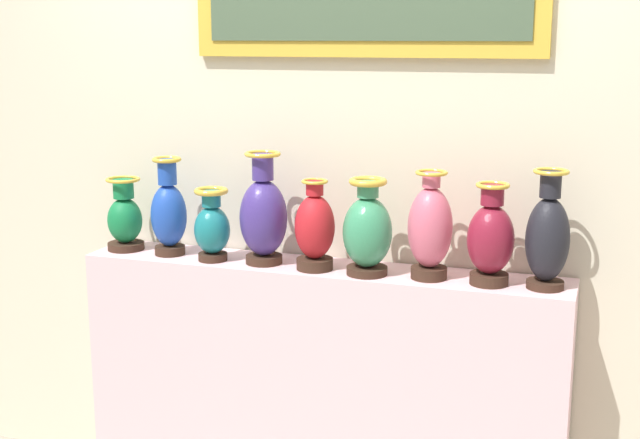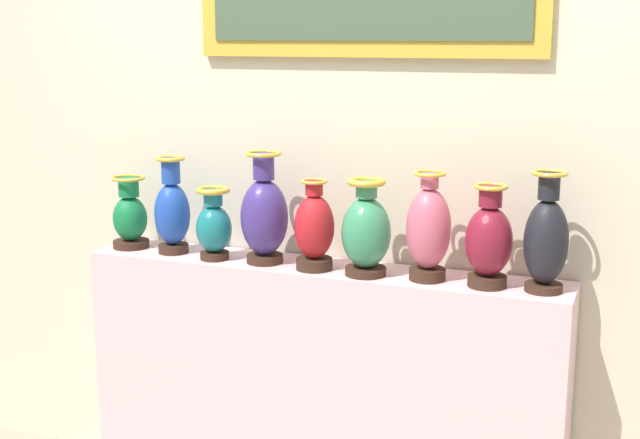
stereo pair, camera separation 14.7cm
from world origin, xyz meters
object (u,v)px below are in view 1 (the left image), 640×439
object	(u,v)px
vase_sapphire	(169,212)
vase_indigo	(263,216)
vase_crimson	(315,229)
vase_burgundy	(491,239)
vase_onyx	(548,237)
vase_emerald	(125,218)
vase_teal	(212,227)
vase_rose	(430,229)
vase_jade	(367,231)

from	to	relation	value
vase_sapphire	vase_indigo	size ratio (longest dim) A/B	0.91
vase_sapphire	vase_crimson	xyz separation A→B (m)	(0.62, -0.02, -0.02)
vase_crimson	vase_burgundy	xyz separation A→B (m)	(0.64, 0.01, 0.01)
vase_onyx	vase_sapphire	bearing A→B (deg)	179.97
vase_sapphire	vase_onyx	size ratio (longest dim) A/B	0.94
vase_emerald	vase_onyx	distance (m)	1.66
vase_sapphire	vase_teal	world-z (taller)	vase_sapphire
vase_emerald	vase_sapphire	world-z (taller)	vase_sapphire
vase_rose	vase_onyx	world-z (taller)	vase_onyx
vase_teal	vase_rose	distance (m)	0.85
vase_crimson	vase_rose	bearing A→B (deg)	2.24
vase_indigo	vase_onyx	world-z (taller)	vase_indigo
vase_burgundy	vase_emerald	bearing A→B (deg)	179.03
vase_indigo	vase_burgundy	size ratio (longest dim) A/B	1.19
vase_rose	vase_crimson	bearing A→B (deg)	-177.76
vase_rose	vase_onyx	size ratio (longest dim) A/B	0.94
vase_sapphire	vase_onyx	xyz separation A→B (m)	(1.45, -0.00, 0.01)
vase_emerald	vase_indigo	size ratio (longest dim) A/B	0.69
vase_teal	vase_rose	world-z (taller)	vase_rose
vase_burgundy	vase_indigo	bearing A→B (deg)	179.44
vase_burgundy	vase_crimson	bearing A→B (deg)	-179.00
vase_teal	vase_burgundy	bearing A→B (deg)	0.91
vase_emerald	vase_jade	xyz separation A→B (m)	(1.03, -0.04, 0.03)
vase_jade	vase_onyx	distance (m)	0.63
vase_jade	vase_rose	distance (m)	0.23
vase_crimson	vase_onyx	world-z (taller)	vase_onyx
vase_emerald	vase_teal	xyz separation A→B (m)	(0.41, -0.04, 0.00)
vase_crimson	vase_jade	size ratio (longest dim) A/B	0.95
vase_teal	vase_burgundy	size ratio (longest dim) A/B	0.79
vase_burgundy	vase_onyx	distance (m)	0.19
vase_emerald	vase_burgundy	distance (m)	1.47
vase_onyx	vase_jade	bearing A→B (deg)	-177.50
vase_rose	vase_onyx	xyz separation A→B (m)	(0.41, 0.01, 0.00)
vase_teal	vase_onyx	size ratio (longest dim) A/B	0.68
vase_teal	vase_burgundy	distance (m)	1.06
vase_emerald	vase_jade	world-z (taller)	vase_jade
vase_crimson	vase_jade	distance (m)	0.20
vase_sapphire	vase_jade	bearing A→B (deg)	-1.97
vase_rose	vase_burgundy	bearing A→B (deg)	-1.47
vase_sapphire	vase_jade	xyz separation A→B (m)	(0.82, -0.03, -0.01)
vase_sapphire	vase_jade	world-z (taller)	vase_sapphire
vase_teal	vase_onyx	world-z (taller)	vase_onyx
vase_teal	vase_emerald	bearing A→B (deg)	174.18
vase_emerald	vase_indigo	bearing A→B (deg)	-1.54
vase_emerald	vase_sapphire	bearing A→B (deg)	-3.36
vase_jade	vase_burgundy	size ratio (longest dim) A/B	0.99
vase_sapphire	vase_jade	size ratio (longest dim) A/B	1.10
vase_jade	vase_onyx	size ratio (longest dim) A/B	0.86
vase_crimson	vase_rose	distance (m)	0.43
vase_jade	vase_indigo	bearing A→B (deg)	176.71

